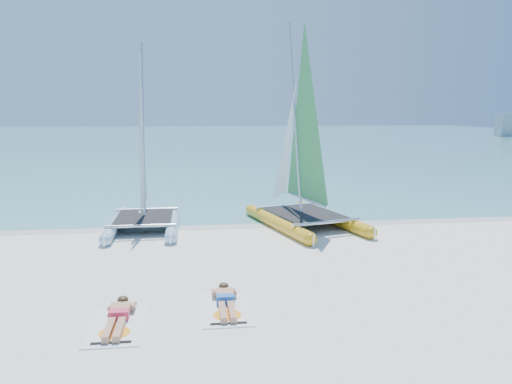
{
  "coord_description": "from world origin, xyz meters",
  "views": [
    {
      "loc": [
        -0.68,
        -11.85,
        4.01
      ],
      "look_at": [
        0.94,
        1.2,
        1.86
      ],
      "focal_mm": 35.0,
      "sensor_mm": 36.0,
      "label": 1
    }
  ],
  "objects_px": {
    "sunbather_b": "(226,300)",
    "towel_b": "(226,309)",
    "catamaran_blue": "(143,171)",
    "towel_a": "(117,325)",
    "catamaran_yellow": "(298,159)",
    "sunbather_a": "(119,316)"
  },
  "relations": [
    {
      "from": "sunbather_a",
      "to": "sunbather_b",
      "type": "distance_m",
      "value": 2.16
    },
    {
      "from": "sunbather_a",
      "to": "towel_a",
      "type": "bearing_deg",
      "value": -90.0
    },
    {
      "from": "sunbather_b",
      "to": "sunbather_a",
      "type": "bearing_deg",
      "value": -165.33
    },
    {
      "from": "towel_a",
      "to": "towel_b",
      "type": "distance_m",
      "value": 2.16
    },
    {
      "from": "catamaran_blue",
      "to": "towel_a",
      "type": "height_order",
      "value": "catamaran_blue"
    },
    {
      "from": "catamaran_yellow",
      "to": "sunbather_b",
      "type": "height_order",
      "value": "catamaran_yellow"
    },
    {
      "from": "sunbather_a",
      "to": "catamaran_yellow",
      "type": "bearing_deg",
      "value": 57.03
    },
    {
      "from": "catamaran_yellow",
      "to": "sunbather_a",
      "type": "xyz_separation_m",
      "value": [
        -5.18,
        -7.99,
        -2.2
      ]
    },
    {
      "from": "catamaran_yellow",
      "to": "sunbather_a",
      "type": "relative_size",
      "value": 4.27
    },
    {
      "from": "sunbather_b",
      "to": "towel_b",
      "type": "bearing_deg",
      "value": -90.0
    },
    {
      "from": "towel_b",
      "to": "sunbather_b",
      "type": "distance_m",
      "value": 0.22
    },
    {
      "from": "catamaran_blue",
      "to": "sunbather_b",
      "type": "bearing_deg",
      "value": -72.82
    },
    {
      "from": "sunbather_b",
      "to": "catamaran_yellow",
      "type": "bearing_deg",
      "value": 67.46
    },
    {
      "from": "sunbather_a",
      "to": "sunbather_b",
      "type": "relative_size",
      "value": 1.0
    },
    {
      "from": "catamaran_blue",
      "to": "sunbather_a",
      "type": "bearing_deg",
      "value": -88.78
    },
    {
      "from": "towel_a",
      "to": "sunbather_b",
      "type": "height_order",
      "value": "sunbather_b"
    },
    {
      "from": "towel_a",
      "to": "sunbather_a",
      "type": "distance_m",
      "value": 0.22
    },
    {
      "from": "towel_b",
      "to": "sunbather_a",
      "type": "bearing_deg",
      "value": -170.35
    },
    {
      "from": "catamaran_blue",
      "to": "towel_a",
      "type": "bearing_deg",
      "value": -88.82
    },
    {
      "from": "catamaran_blue",
      "to": "sunbather_a",
      "type": "relative_size",
      "value": 3.83
    },
    {
      "from": "catamaran_blue",
      "to": "sunbather_b",
      "type": "xyz_separation_m",
      "value": [
        2.34,
        -7.31,
        -1.85
      ]
    },
    {
      "from": "towel_a",
      "to": "sunbather_a",
      "type": "xyz_separation_m",
      "value": [
        0.0,
        0.19,
        0.11
      ]
    }
  ]
}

